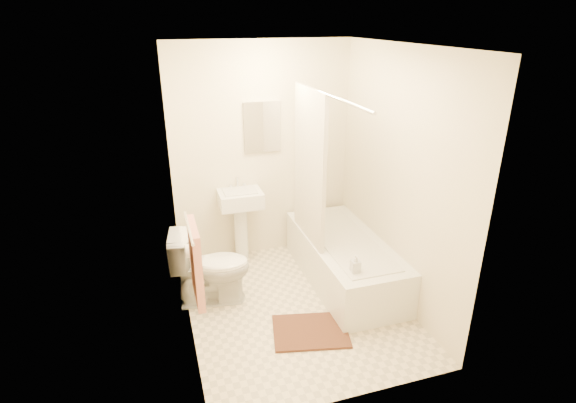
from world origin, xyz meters
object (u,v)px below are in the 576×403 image
object	(u,v)px
toilet	(211,268)
sink	(241,223)
bath_mat	(310,331)
bathtub	(344,260)
soap_bottle	(356,264)

from	to	relation	value
toilet	sink	xyz separation A→B (m)	(0.45, 0.72, 0.09)
bath_mat	toilet	bearing A→B (deg)	134.85
toilet	bathtub	size ratio (longest dim) A/B	0.45
bathtub	bath_mat	size ratio (longest dim) A/B	2.56
bathtub	bath_mat	xyz separation A→B (m)	(-0.63, -0.71, -0.23)
bathtub	soap_bottle	xyz separation A→B (m)	(-0.18, -0.61, 0.32)
toilet	bath_mat	distance (m)	1.12
bathtub	soap_bottle	world-z (taller)	soap_bottle
sink	bath_mat	world-z (taller)	sink
bathtub	bath_mat	bearing A→B (deg)	-131.45
sink	bath_mat	distance (m)	1.57
bath_mat	soap_bottle	xyz separation A→B (m)	(0.46, 0.10, 0.55)
bath_mat	soap_bottle	size ratio (longest dim) A/B	3.74
toilet	bathtub	xyz separation A→B (m)	(1.38, -0.04, -0.13)
toilet	soap_bottle	size ratio (longest dim) A/B	4.26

